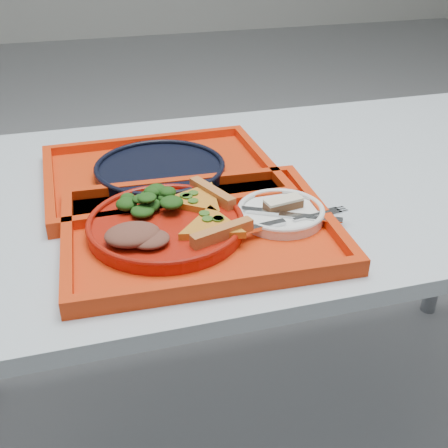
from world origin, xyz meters
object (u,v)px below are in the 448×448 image
(tray_far, at_px, (161,177))
(dessert_bar, at_px, (283,204))
(navy_plate, at_px, (160,171))
(dinner_plate, at_px, (166,227))
(tray_main, at_px, (200,233))

(tray_far, xyz_separation_m, dessert_bar, (0.18, -0.22, 0.03))
(tray_far, height_order, dessert_bar, dessert_bar)
(tray_far, distance_m, navy_plate, 0.01)
(navy_plate, xyz_separation_m, dessert_bar, (0.18, -0.22, 0.02))
(tray_far, relative_size, navy_plate, 1.73)
(dinner_plate, xyz_separation_m, dessert_bar, (0.21, -0.00, 0.01))
(tray_main, height_order, navy_plate, navy_plate)
(tray_main, xyz_separation_m, dessert_bar, (0.15, 0.01, 0.03))
(dinner_plate, xyz_separation_m, navy_plate, (0.03, 0.22, -0.00))
(navy_plate, relative_size, dessert_bar, 3.67)
(tray_main, height_order, tray_far, same)
(tray_main, xyz_separation_m, dinner_plate, (-0.05, 0.01, 0.02))
(tray_far, bearing_deg, dinner_plate, -98.38)
(dessert_bar, bearing_deg, tray_far, 118.42)
(tray_main, bearing_deg, tray_far, 98.55)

